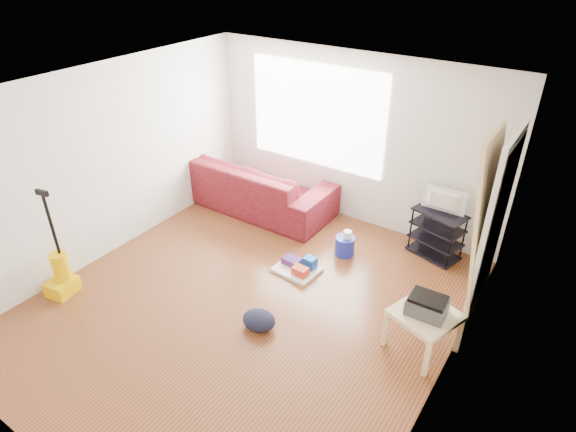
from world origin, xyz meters
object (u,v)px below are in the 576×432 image
Objects in this scene: cleaning_tray at (298,267)px; vacuum at (61,275)px; bucket at (344,254)px; tv_stand at (437,234)px; side_table at (425,319)px; backpack at (259,327)px; sofa at (253,205)px.

cleaning_tray is 0.42× the size of vacuum.
tv_stand is at bearing 33.14° from bucket.
side_table is 1.29× the size of cleaning_tray.
backpack is at bearing 8.06° from vacuum.
side_table reaches higher than sofa.
bucket is 0.70× the size of backpack.
bucket is 0.46× the size of cleaning_tray.
sofa is 3.54× the size of tv_stand.
vacuum reaches higher than tv_stand.
sofa is at bearing 168.17° from bucket.
cleaning_tray is (-1.33, -1.34, -0.28)m from tv_stand.
tv_stand is 1.81m from side_table.
sofa is 2.82m from backpack.
vacuum is (-2.15, -1.95, 0.19)m from cleaning_tray.
side_table reaches higher than backpack.
sofa is 1.92m from bucket.
tv_stand is (2.90, 0.27, 0.34)m from sofa.
vacuum is (-3.48, -3.29, -0.09)m from tv_stand.
tv_stand is 4.79m from vacuum.
side_table is 0.54× the size of vacuum.
backpack is at bearing -155.89° from side_table.
sofa is at bearing 67.75° from vacuum.
tv_stand is at bearing -174.68° from sofa.
side_table is at bearing -59.51° from tv_stand.
vacuum is at bearing -133.18° from bucket.
side_table is 2.78× the size of bucket.
sofa is at bearing 145.69° from cleaning_tray.
bucket is at bearing 75.58° from backpack.
backpack is at bearing -79.75° from cleaning_tray.
side_table is 4.24m from vacuum.
sofa is 6.93× the size of backpack.
vacuum reaches higher than sofa.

